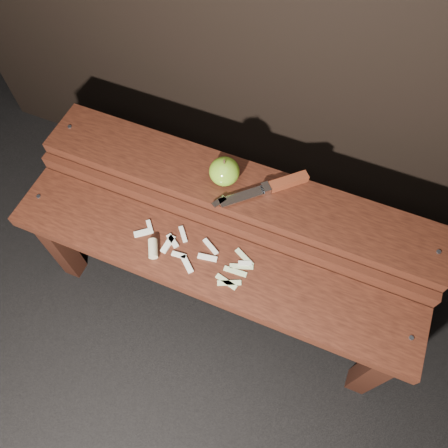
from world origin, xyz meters
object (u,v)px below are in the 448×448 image
at_px(bench_rear_tier, 237,201).
at_px(knife, 276,185).
at_px(bench_front_tier, 208,274).
at_px(apple, 224,171).

relative_size(bench_rear_tier, knife, 5.34).
bearing_deg(bench_front_tier, knife, 68.64).
distance_m(bench_rear_tier, knife, 0.14).
relative_size(bench_rear_tier, apple, 13.39).
bearing_deg(knife, bench_front_tier, -111.36).
height_order(bench_front_tier, bench_rear_tier, bench_rear_tier).
bearing_deg(bench_rear_tier, knife, 18.19).
bearing_deg(apple, bench_rear_tier, -5.59).
bearing_deg(knife, bench_rear_tier, -161.81).
bearing_deg(bench_front_tier, apple, 100.81).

